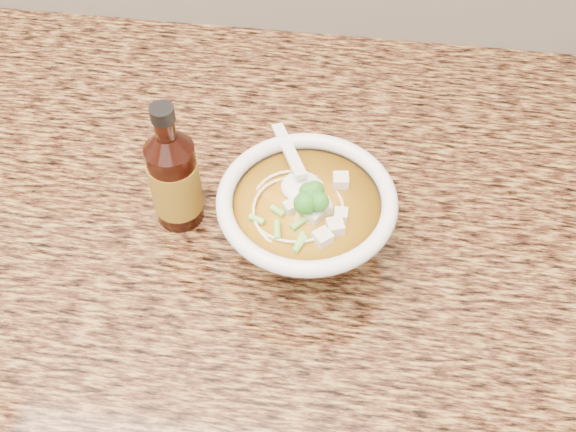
# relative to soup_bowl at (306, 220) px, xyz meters

# --- Properties ---
(cabinet) EXTENTS (4.00, 0.65, 0.86)m
(cabinet) POSITION_rel_soup_bowl_xyz_m (-0.37, 0.07, -0.51)
(cabinet) COLOR #371D10
(cabinet) RESTS_ON ground
(counter_slab) EXTENTS (4.00, 0.68, 0.04)m
(counter_slab) POSITION_rel_soup_bowl_xyz_m (-0.37, 0.07, -0.06)
(counter_slab) COLOR olive
(counter_slab) RESTS_ON cabinet
(soup_bowl) EXTENTS (0.19, 0.21, 0.11)m
(soup_bowl) POSITION_rel_soup_bowl_xyz_m (0.00, 0.00, 0.00)
(soup_bowl) COLOR white
(soup_bowl) RESTS_ON counter_slab
(hot_sauce_bottle) EXTENTS (0.07, 0.07, 0.17)m
(hot_sauce_bottle) POSITION_rel_soup_bowl_xyz_m (-0.15, 0.02, 0.02)
(hot_sauce_bottle) COLOR #3A1007
(hot_sauce_bottle) RESTS_ON counter_slab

